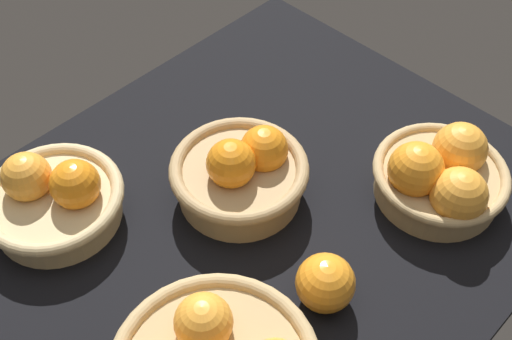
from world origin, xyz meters
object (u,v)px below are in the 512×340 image
at_px(basket_far_left, 54,198).
at_px(loose_orange_front_gap, 325,283).
at_px(basket_center, 240,174).
at_px(basket_near_right, 441,176).

xyz_separation_m(basket_far_left, loose_orange_front_gap, (0.17, -0.37, -0.00)).
relative_size(basket_center, basket_near_right, 1.02).
bearing_deg(basket_center, basket_far_left, 143.28).
xyz_separation_m(basket_far_left, basket_center, (0.22, -0.16, 0.00)).
height_order(basket_near_right, loose_orange_front_gap, basket_near_right).
distance_m(basket_center, loose_orange_front_gap, 0.21).
height_order(basket_far_left, basket_center, basket_center).
bearing_deg(basket_center, loose_orange_front_gap, -103.48).
relative_size(basket_near_right, loose_orange_front_gap, 2.55).
bearing_deg(basket_near_right, basket_center, 133.69).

